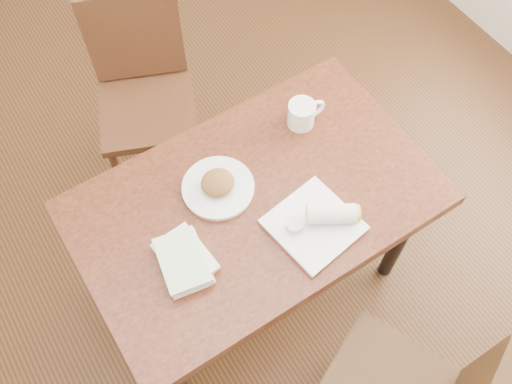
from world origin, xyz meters
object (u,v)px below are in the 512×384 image
coffee_mug (302,113)px  plate_burrito (319,221)px  plate_scone (218,186)px  book_stack (184,260)px  chair_far (143,84)px  table (256,211)px

coffee_mug → plate_burrito: bearing=-117.4°
plate_scone → coffee_mug: coffee_mug is taller
book_stack → plate_burrito: bearing=-15.3°
chair_far → book_stack: 0.99m
table → book_stack: bearing=-166.8°
coffee_mug → plate_burrito: size_ratio=0.50×
plate_burrito → plate_scone: bearing=125.3°
table → plate_scone: 0.18m
plate_scone → plate_burrito: 0.37m
table → coffee_mug: bearing=29.9°
book_stack → chair_far: bearing=73.0°
table → plate_scone: size_ratio=4.93×
coffee_mug → plate_scone: bearing=-168.7°
chair_far → book_stack: size_ratio=4.11×
table → coffee_mug: (0.32, 0.19, 0.14)m
plate_scone → coffee_mug: size_ratio=1.69×
chair_far → plate_scone: size_ratio=3.77×
chair_far → plate_burrito: bearing=-81.0°
table → plate_burrito: plate_burrito is taller
plate_scone → book_stack: bearing=-142.6°
chair_far → plate_scone: (-0.05, -0.74, 0.23)m
coffee_mug → table: bearing=-150.1°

